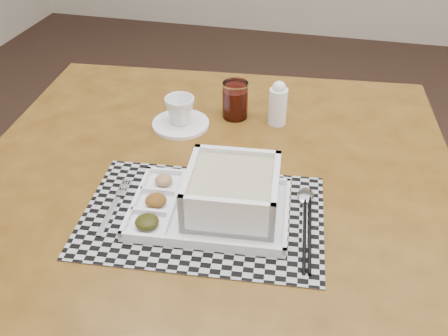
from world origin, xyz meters
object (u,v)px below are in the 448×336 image
Objects in this scene: dining_table at (211,208)px; cup at (180,110)px; serving_tray at (225,197)px; creamer_bottle at (278,104)px; juice_glass at (235,101)px.

dining_table is 0.28m from cup.
serving_tray is 0.39m from creamer_bottle.
cup is 0.64× the size of creamer_bottle.
serving_tray is at bearing -80.49° from cup.
dining_table is 3.58× the size of serving_tray.
serving_tray is 0.37m from cup.
juice_glass is at bearing 175.91° from creamer_bottle.
cup is at bearing 121.86° from serving_tray.
juice_glass is (0.13, 0.08, 0.00)m from cup.
dining_table is at bearing -111.32° from creamer_bottle.
dining_table is 12.10× the size of juice_glass.
creamer_bottle is (0.11, 0.28, 0.14)m from dining_table.
dining_table is 15.62× the size of cup.
creamer_bottle is at bearing 82.58° from serving_tray.
cup is 0.15m from juice_glass.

